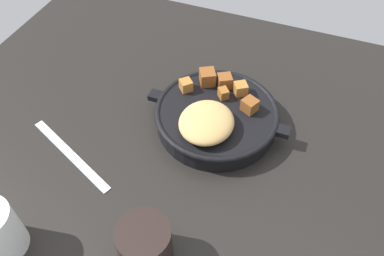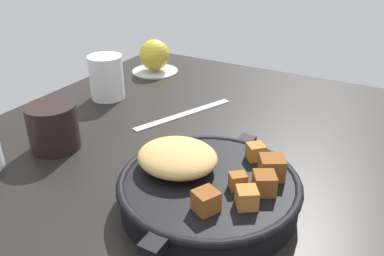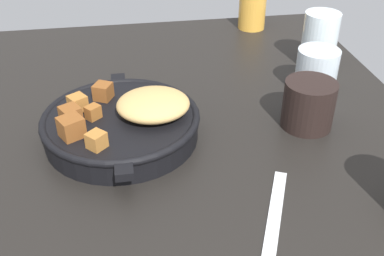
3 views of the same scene
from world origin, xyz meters
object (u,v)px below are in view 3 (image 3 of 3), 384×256
juice_glass_amber (252,9)px  water_glass_tall (319,40)px  cast_iron_skillet (123,122)px  coffee_mug_dark (309,104)px  butter_knife (273,230)px  water_glass_short (316,71)px

juice_glass_amber → water_glass_tall: size_ratio=0.85×
cast_iron_skillet → coffee_mug_dark: 28.87cm
cast_iron_skillet → juice_glass_amber: bearing=142.8°
butter_knife → water_glass_tall: water_glass_tall is taller
butter_knife → juice_glass_amber: 65.87cm
water_glass_short → butter_knife: bearing=-28.9°
cast_iron_skillet → coffee_mug_dark: bearing=87.8°
cast_iron_skillet → butter_knife: cast_iron_skillet is taller
juice_glass_amber → water_glass_short: 32.06cm
butter_knife → water_glass_short: size_ratio=2.81×
cast_iron_skillet → water_glass_tall: 43.61cm
water_glass_short → water_glass_tall: bearing=156.2°
juice_glass_amber → water_glass_short: bearing=5.3°
juice_glass_amber → water_glass_short: juice_glass_amber is taller
cast_iron_skillet → water_glass_short: size_ratio=3.53×
juice_glass_amber → water_glass_short: size_ratio=1.14×
coffee_mug_dark → water_glass_short: water_glass_short is taller
cast_iron_skillet → coffee_mug_dark: coffee_mug_dark is taller
coffee_mug_dark → juice_glass_amber: bearing=176.6°
cast_iron_skillet → water_glass_tall: bearing=116.9°
butter_knife → water_glass_short: water_glass_short is taller
coffee_mug_dark → butter_knife: bearing=-29.7°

